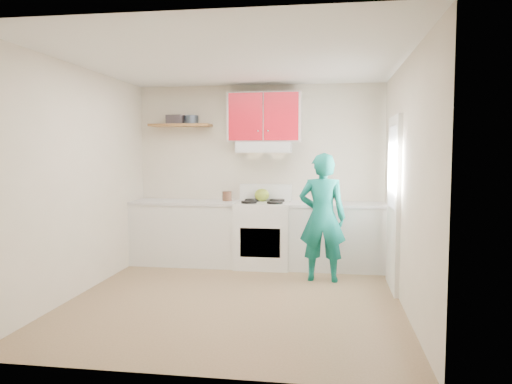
% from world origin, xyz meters
% --- Properties ---
extents(floor, '(3.80, 3.80, 0.00)m').
position_xyz_m(floor, '(0.00, 0.00, 0.00)').
color(floor, brown).
rests_on(floor, ground).
extents(ceiling, '(3.60, 3.80, 0.04)m').
position_xyz_m(ceiling, '(0.00, 0.00, 2.60)').
color(ceiling, white).
rests_on(ceiling, floor).
extents(back_wall, '(3.60, 0.04, 2.60)m').
position_xyz_m(back_wall, '(0.00, 1.90, 1.30)').
color(back_wall, beige).
rests_on(back_wall, floor).
extents(front_wall, '(3.60, 0.04, 2.60)m').
position_xyz_m(front_wall, '(0.00, -1.90, 1.30)').
color(front_wall, beige).
rests_on(front_wall, floor).
extents(left_wall, '(0.04, 3.80, 2.60)m').
position_xyz_m(left_wall, '(-1.80, 0.00, 1.30)').
color(left_wall, beige).
rests_on(left_wall, floor).
extents(right_wall, '(0.04, 3.80, 2.60)m').
position_xyz_m(right_wall, '(1.80, 0.00, 1.30)').
color(right_wall, beige).
rests_on(right_wall, floor).
extents(door, '(0.05, 0.85, 2.05)m').
position_xyz_m(door, '(1.78, 0.70, 1.02)').
color(door, white).
rests_on(door, floor).
extents(door_glass, '(0.01, 0.55, 0.95)m').
position_xyz_m(door_glass, '(1.75, 0.70, 1.45)').
color(door_glass, white).
rests_on(door_glass, door).
extents(counter_left, '(1.52, 0.60, 0.90)m').
position_xyz_m(counter_left, '(-1.04, 1.60, 0.45)').
color(counter_left, silver).
rests_on(counter_left, floor).
extents(counter_right, '(1.32, 0.60, 0.90)m').
position_xyz_m(counter_right, '(1.14, 1.60, 0.45)').
color(counter_right, silver).
rests_on(counter_right, floor).
extents(stove, '(0.76, 0.65, 0.92)m').
position_xyz_m(stove, '(0.10, 1.57, 0.46)').
color(stove, white).
rests_on(stove, floor).
extents(range_hood, '(0.76, 0.44, 0.15)m').
position_xyz_m(range_hood, '(0.10, 1.68, 1.70)').
color(range_hood, silver).
rests_on(range_hood, back_wall).
extents(upper_cabinets, '(1.02, 0.33, 0.70)m').
position_xyz_m(upper_cabinets, '(0.10, 1.73, 2.12)').
color(upper_cabinets, '#B50F1D').
rests_on(upper_cabinets, back_wall).
extents(shelf, '(0.90, 0.30, 0.04)m').
position_xyz_m(shelf, '(-1.15, 1.75, 2.02)').
color(shelf, brown).
rests_on(shelf, back_wall).
extents(books, '(0.27, 0.21, 0.13)m').
position_xyz_m(books, '(-1.23, 1.79, 2.10)').
color(books, '#3E373C').
rests_on(books, shelf).
extents(tin, '(0.26, 0.26, 0.13)m').
position_xyz_m(tin, '(-0.99, 1.79, 2.10)').
color(tin, '#333D4C').
rests_on(tin, shelf).
extents(kettle, '(0.26, 0.26, 0.18)m').
position_xyz_m(kettle, '(0.06, 1.72, 1.01)').
color(kettle, olive).
rests_on(kettle, stove).
extents(crock, '(0.16, 0.16, 0.16)m').
position_xyz_m(crock, '(-0.45, 1.69, 0.98)').
color(crock, '#4C2F21').
rests_on(crock, counter_left).
extents(cutting_board, '(0.36, 0.31, 0.02)m').
position_xyz_m(cutting_board, '(0.79, 1.50, 0.91)').
color(cutting_board, olive).
rests_on(cutting_board, counter_right).
extents(silicone_mat, '(0.35, 0.30, 0.01)m').
position_xyz_m(silicone_mat, '(1.61, 1.52, 0.90)').
color(silicone_mat, red).
rests_on(silicone_mat, counter_right).
extents(person, '(0.61, 0.42, 1.62)m').
position_xyz_m(person, '(0.94, 0.93, 0.81)').
color(person, '#0B655A').
rests_on(person, floor).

